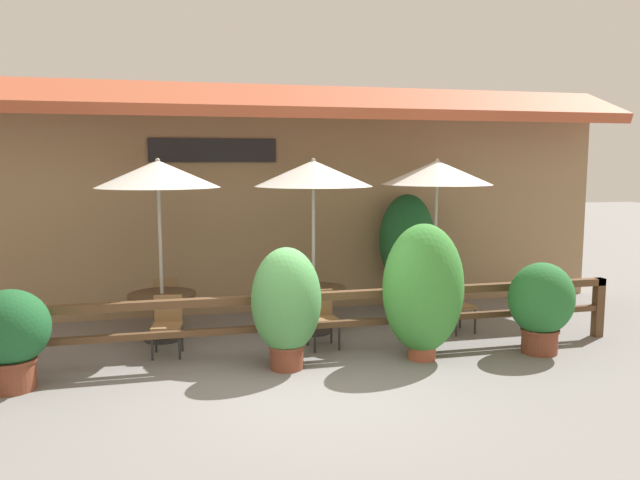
{
  "coord_description": "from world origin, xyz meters",
  "views": [
    {
      "loc": [
        -1.52,
        -7.4,
        2.8
      ],
      "look_at": [
        0.64,
        1.48,
        1.65
      ],
      "focal_mm": 35.0,
      "sensor_mm": 36.0,
      "label": 1
    }
  ],
  "objects_px": {
    "dining_table_far": "(434,287)",
    "potted_plant_tall_tropical": "(10,334)",
    "potted_plant_entrance_palm": "(286,304)",
    "chair_middle_streetside": "(322,316)",
    "chair_near_streetside": "(167,322)",
    "patio_umbrella_middle": "(313,174)",
    "chair_far_wallside": "(421,285)",
    "patio_umbrella_near": "(158,174)",
    "patio_umbrella_far": "(437,173)",
    "chair_near_wallside": "(167,299)",
    "dining_table_middle": "(313,297)",
    "dining_table_near": "(162,303)",
    "potted_plant_corner_fern": "(423,289)",
    "chair_far_streetside": "(456,303)",
    "chair_middle_wallside": "(300,294)",
    "potted_plant_broad_leaf": "(541,303)",
    "potted_plant_small_flowering": "(407,242)"
  },
  "relations": [
    {
      "from": "dining_table_far",
      "to": "potted_plant_tall_tropical",
      "type": "relative_size",
      "value": 0.84
    },
    {
      "from": "dining_table_far",
      "to": "potted_plant_entrance_palm",
      "type": "height_order",
      "value": "potted_plant_entrance_palm"
    },
    {
      "from": "chair_middle_streetside",
      "to": "potted_plant_entrance_palm",
      "type": "distance_m",
      "value": 1.19
    },
    {
      "from": "chair_near_streetside",
      "to": "dining_table_far",
      "type": "height_order",
      "value": "chair_near_streetside"
    },
    {
      "from": "patio_umbrella_middle",
      "to": "chair_far_wallside",
      "type": "bearing_deg",
      "value": 23.12
    },
    {
      "from": "patio_umbrella_near",
      "to": "patio_umbrella_far",
      "type": "bearing_deg",
      "value": 1.39
    },
    {
      "from": "chair_near_wallside",
      "to": "potted_plant_entrance_palm",
      "type": "relative_size",
      "value": 0.52
    },
    {
      "from": "chair_middle_streetside",
      "to": "potted_plant_entrance_palm",
      "type": "relative_size",
      "value": 0.52
    },
    {
      "from": "dining_table_middle",
      "to": "patio_umbrella_far",
      "type": "bearing_deg",
      "value": 6.27
    },
    {
      "from": "dining_table_near",
      "to": "chair_middle_streetside",
      "type": "xyz_separation_m",
      "value": [
        2.35,
        -0.95,
        -0.12
      ]
    },
    {
      "from": "chair_middle_streetside",
      "to": "patio_umbrella_near",
      "type": "bearing_deg",
      "value": 154.7
    },
    {
      "from": "potted_plant_corner_fern",
      "to": "chair_near_streetside",
      "type": "bearing_deg",
      "value": 163.23
    },
    {
      "from": "potted_plant_entrance_palm",
      "to": "chair_far_streetside",
      "type": "bearing_deg",
      "value": 20.99
    },
    {
      "from": "patio_umbrella_far",
      "to": "chair_middle_streetside",
      "type": "bearing_deg",
      "value": -155.17
    },
    {
      "from": "dining_table_middle",
      "to": "patio_umbrella_far",
      "type": "xyz_separation_m",
      "value": [
        2.25,
        0.25,
        2.0
      ]
    },
    {
      "from": "patio_umbrella_near",
      "to": "dining_table_middle",
      "type": "height_order",
      "value": "patio_umbrella_near"
    },
    {
      "from": "chair_middle_wallside",
      "to": "patio_umbrella_near",
      "type": "bearing_deg",
      "value": 25.93
    },
    {
      "from": "chair_near_streetside",
      "to": "patio_umbrella_far",
      "type": "xyz_separation_m",
      "value": [
        4.58,
        0.91,
        2.12
      ]
    },
    {
      "from": "patio_umbrella_middle",
      "to": "dining_table_middle",
      "type": "bearing_deg",
      "value": 75.96
    },
    {
      "from": "patio_umbrella_middle",
      "to": "chair_far_wallside",
      "type": "distance_m",
      "value": 3.3
    },
    {
      "from": "chair_middle_wallside",
      "to": "potted_plant_broad_leaf",
      "type": "height_order",
      "value": "potted_plant_broad_leaf"
    },
    {
      "from": "potted_plant_broad_leaf",
      "to": "chair_far_wallside",
      "type": "bearing_deg",
      "value": 103.09
    },
    {
      "from": "chair_near_wallside",
      "to": "potted_plant_small_flowering",
      "type": "bearing_deg",
      "value": -169.51
    },
    {
      "from": "chair_near_streetside",
      "to": "potted_plant_tall_tropical",
      "type": "bearing_deg",
      "value": -144.55
    },
    {
      "from": "chair_near_wallside",
      "to": "potted_plant_corner_fern",
      "type": "distance_m",
      "value": 4.45
    },
    {
      "from": "chair_far_streetside",
      "to": "chair_middle_streetside",
      "type": "bearing_deg",
      "value": 175.65
    },
    {
      "from": "chair_near_streetside",
      "to": "potted_plant_tall_tropical",
      "type": "xyz_separation_m",
      "value": [
        -1.86,
        -1.01,
        0.22
      ]
    },
    {
      "from": "chair_far_streetside",
      "to": "chair_far_wallside",
      "type": "bearing_deg",
      "value": 77.67
    },
    {
      "from": "chair_near_wallside",
      "to": "dining_table_middle",
      "type": "height_order",
      "value": "chair_near_wallside"
    },
    {
      "from": "patio_umbrella_middle",
      "to": "potted_plant_corner_fern",
      "type": "bearing_deg",
      "value": -55.31
    },
    {
      "from": "dining_table_near",
      "to": "patio_umbrella_far",
      "type": "xyz_separation_m",
      "value": [
        4.65,
        0.11,
        2.0
      ]
    },
    {
      "from": "chair_middle_wallside",
      "to": "potted_plant_tall_tropical",
      "type": "distance_m",
      "value": 4.83
    },
    {
      "from": "dining_table_near",
      "to": "patio_umbrella_middle",
      "type": "distance_m",
      "value": 3.14
    },
    {
      "from": "dining_table_near",
      "to": "potted_plant_small_flowering",
      "type": "distance_m",
      "value": 4.67
    },
    {
      "from": "chair_middle_streetside",
      "to": "chair_far_streetside",
      "type": "xyz_separation_m",
      "value": [
        2.37,
        0.32,
        0.0
      ]
    },
    {
      "from": "chair_middle_streetside",
      "to": "chair_far_wallside",
      "type": "relative_size",
      "value": 1.0
    },
    {
      "from": "potted_plant_corner_fern",
      "to": "chair_far_streetside",
      "type": "bearing_deg",
      "value": 47.48
    },
    {
      "from": "patio_umbrella_middle",
      "to": "potted_plant_broad_leaf",
      "type": "bearing_deg",
      "value": -32.06
    },
    {
      "from": "patio_umbrella_near",
      "to": "chair_near_wallside",
      "type": "xyz_separation_m",
      "value": [
        0.07,
        0.79,
        -2.12
      ]
    },
    {
      "from": "patio_umbrella_middle",
      "to": "dining_table_middle",
      "type": "height_order",
      "value": "patio_umbrella_middle"
    },
    {
      "from": "dining_table_middle",
      "to": "patio_umbrella_far",
      "type": "relative_size",
      "value": 0.37
    },
    {
      "from": "chair_near_wallside",
      "to": "dining_table_far",
      "type": "relative_size",
      "value": 0.82
    },
    {
      "from": "potted_plant_entrance_palm",
      "to": "potted_plant_small_flowering",
      "type": "height_order",
      "value": "potted_plant_small_flowering"
    },
    {
      "from": "dining_table_middle",
      "to": "potted_plant_small_flowering",
      "type": "distance_m",
      "value": 2.51
    },
    {
      "from": "patio_umbrella_near",
      "to": "potted_plant_corner_fern",
      "type": "distance_m",
      "value": 4.35
    },
    {
      "from": "patio_umbrella_middle",
      "to": "chair_middle_wallside",
      "type": "xyz_separation_m",
      "value": [
        -0.05,
        0.82,
        -2.12
      ]
    },
    {
      "from": "patio_umbrella_middle",
      "to": "chair_far_wallside",
      "type": "relative_size",
      "value": 3.32
    },
    {
      "from": "patio_umbrella_near",
      "to": "potted_plant_small_flowering",
      "type": "bearing_deg",
      "value": 13.22
    },
    {
      "from": "potted_plant_corner_fern",
      "to": "chair_far_wallside",
      "type": "bearing_deg",
      "value": 67.4
    },
    {
      "from": "dining_table_far",
      "to": "chair_far_streetside",
      "type": "distance_m",
      "value": 0.76
    }
  ]
}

